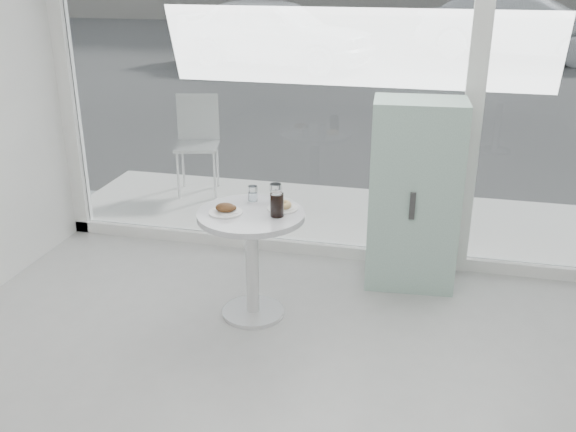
% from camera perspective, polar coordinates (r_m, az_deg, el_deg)
% --- Properties ---
extents(room_shell, '(6.00, 6.00, 6.00)m').
position_cam_1_polar(room_shell, '(1.53, -12.57, 5.39)').
color(room_shell, white).
rests_on(room_shell, ground).
extents(storefront, '(5.00, 0.14, 3.00)m').
position_cam_1_polar(storefront, '(4.96, 6.81, 14.56)').
color(storefront, white).
rests_on(storefront, ground).
extents(main_table, '(0.72, 0.72, 0.77)m').
position_cam_1_polar(main_table, '(4.34, -3.25, -2.37)').
color(main_table, silver).
rests_on(main_table, ground).
extents(patio_deck, '(5.60, 1.60, 0.05)m').
position_cam_1_polar(patio_deck, '(6.17, 6.36, -0.22)').
color(patio_deck, white).
rests_on(patio_deck, ground).
extents(street, '(40.00, 24.00, 0.00)m').
position_cam_1_polar(street, '(18.05, 11.60, 14.00)').
color(street, '#3A3A3A').
rests_on(street, ground).
extents(mint_cabinet, '(0.69, 0.48, 1.42)m').
position_cam_1_polar(mint_cabinet, '(4.82, 11.15, 1.83)').
color(mint_cabinet, '#84A99A').
rests_on(mint_cabinet, ground).
extents(patio_chair, '(0.53, 0.53, 1.00)m').
position_cam_1_polar(patio_chair, '(6.73, -8.02, 6.93)').
color(patio_chair, silver).
rests_on(patio_chair, patio_deck).
extents(car_white, '(4.91, 2.83, 1.57)m').
position_cam_1_polar(car_white, '(15.32, -1.22, 16.06)').
color(car_white, white).
rests_on(car_white, street).
extents(car_silver, '(5.16, 2.91, 1.61)m').
position_cam_1_polar(car_silver, '(17.37, 20.08, 15.55)').
color(car_silver, '#B4B8BD').
rests_on(car_silver, street).
extents(plate_fritter, '(0.22, 0.22, 0.07)m').
position_cam_1_polar(plate_fritter, '(4.24, -5.52, 0.59)').
color(plate_fritter, white).
rests_on(plate_fritter, main_table).
extents(plate_donut, '(0.21, 0.21, 0.05)m').
position_cam_1_polar(plate_donut, '(4.29, -0.49, 0.86)').
color(plate_donut, white).
rests_on(plate_donut, main_table).
extents(water_tumbler_a, '(0.07, 0.07, 0.11)m').
position_cam_1_polar(water_tumbler_a, '(4.44, -3.15, 1.94)').
color(water_tumbler_a, white).
rests_on(water_tumbler_a, main_table).
extents(water_tumbler_b, '(0.08, 0.08, 0.13)m').
position_cam_1_polar(water_tumbler_b, '(4.41, -1.11, 1.97)').
color(water_tumbler_b, white).
rests_on(water_tumbler_b, main_table).
extents(cola_glass, '(0.09, 0.09, 0.17)m').
position_cam_1_polar(cola_glass, '(4.15, -0.99, 1.03)').
color(cola_glass, white).
rests_on(cola_glass, main_table).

